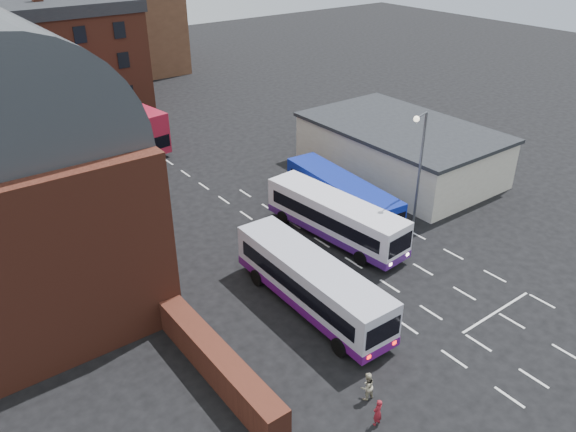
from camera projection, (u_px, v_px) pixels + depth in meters
ground at (396, 319)px, 31.23m from camera, size 180.00×180.00×0.00m
forecourt_wall at (218, 364)px, 26.81m from camera, size 1.20×10.00×1.80m
cream_building at (400, 149)px, 47.98m from camera, size 10.40×16.40×4.25m
brick_terrace at (32, 72)px, 57.75m from camera, size 22.00×10.00×11.00m
castle_keep at (80, 27)px, 77.91m from camera, size 22.00×22.00×12.00m
bus_white_outbound at (311, 280)px, 31.34m from camera, size 3.00×11.37×3.09m
bus_white_inbound at (335, 215)px, 38.19m from camera, size 3.58×11.21×3.01m
bus_blue at (342, 194)px, 41.06m from camera, size 3.35×11.05×2.97m
bus_red_double at (128, 124)px, 53.48m from camera, size 3.80×10.63×4.16m
street_lamp at (419, 161)px, 37.63m from camera, size 1.72×0.70×8.70m
pedestrian_red at (378, 412)px, 24.49m from camera, size 0.54×0.38×1.41m
pedestrian_beige at (367, 386)px, 25.79m from camera, size 0.75×0.60×1.49m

